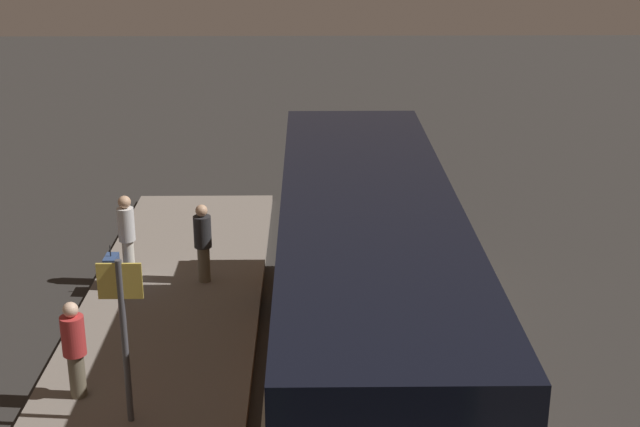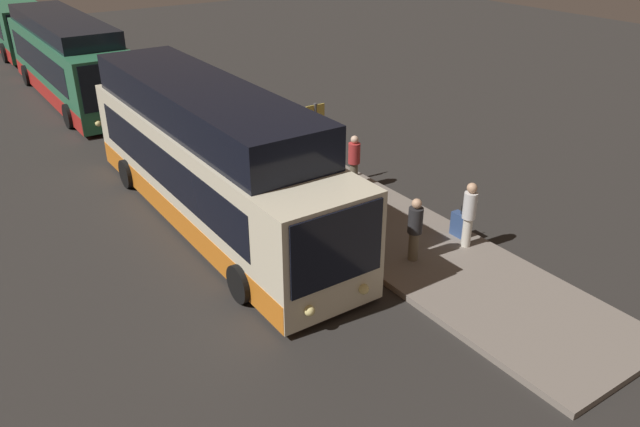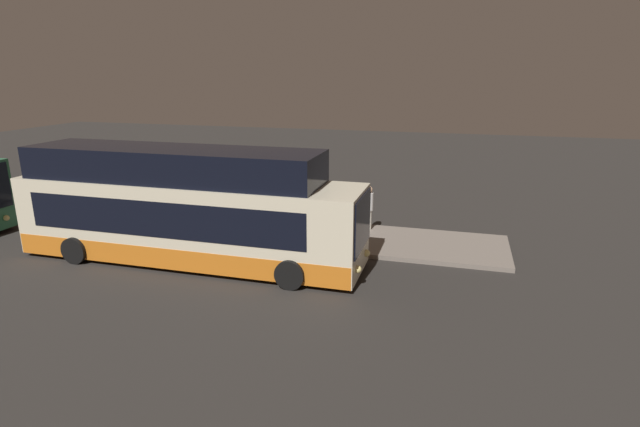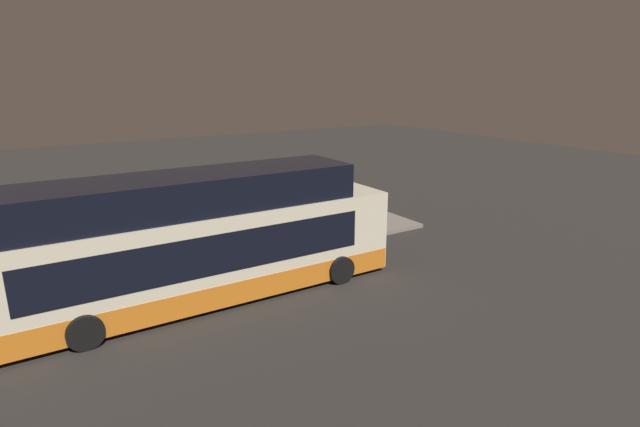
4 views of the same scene
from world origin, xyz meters
TOP-DOWN VIEW (x-y plane):
  - ground at (0.00, 0.00)m, footprint 80.00×80.00m
  - platform at (0.00, 3.36)m, footprint 20.00×3.51m
  - bus_lead at (-0.78, -0.19)m, footprint 12.02×2.90m
  - passenger_boarding at (-0.10, 4.33)m, footprint 0.47×0.47m
  - passenger_waiting at (4.40, 2.80)m, footprint 0.51×0.51m
  - passenger_with_bags at (4.66, 4.41)m, footprint 0.36×0.36m
  - suitcase at (4.17, 4.66)m, footprint 0.47×0.25m
  - sign_post at (-0.83, 3.36)m, footprint 0.10×0.65m

SIDE VIEW (x-z plane):
  - ground at x=0.00m, z-range 0.00..0.00m
  - platform at x=0.00m, z-range 0.00..0.16m
  - suitcase at x=4.17m, z-range 0.04..0.94m
  - passenger_boarding at x=-0.10m, z-range 0.23..1.87m
  - passenger_waiting at x=4.40m, z-range 0.23..1.91m
  - passenger_with_bags at x=4.66m, z-range 0.25..2.04m
  - bus_lead at x=-0.78m, z-range -0.23..3.65m
  - sign_post at x=-0.83m, z-range 0.51..3.16m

